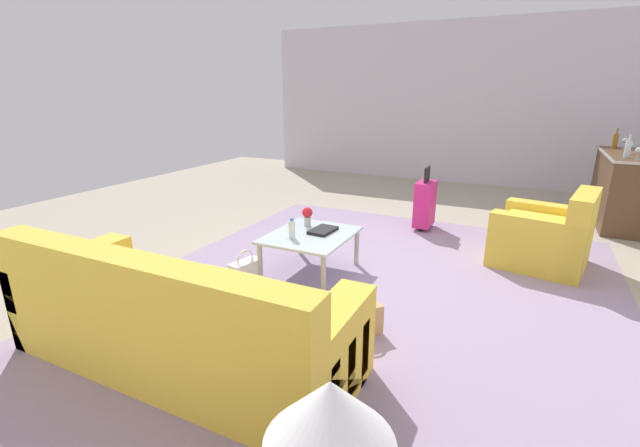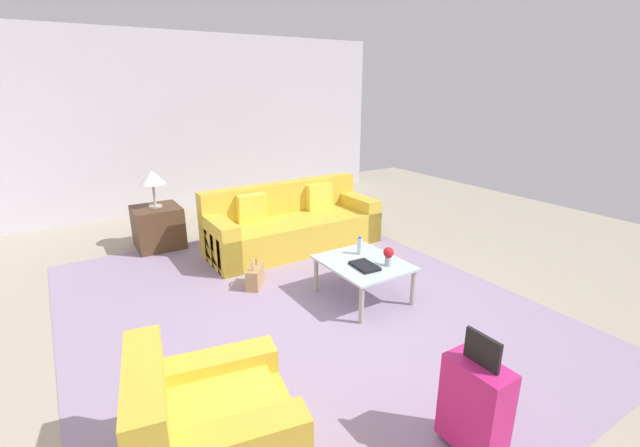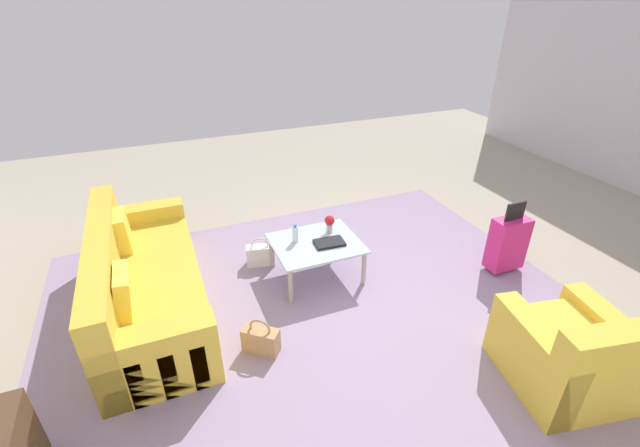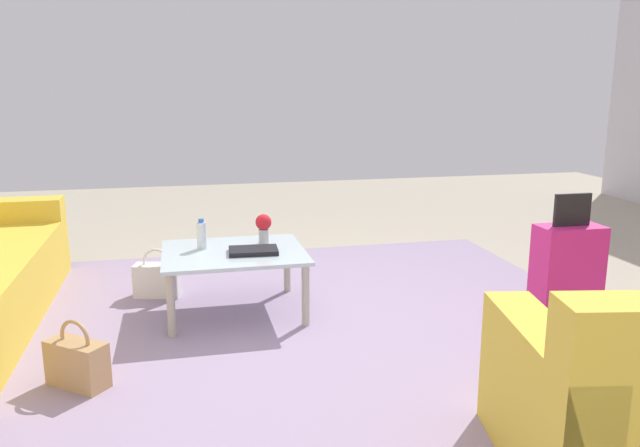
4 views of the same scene
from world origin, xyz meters
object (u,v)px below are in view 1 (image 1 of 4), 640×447
(water_bottle, at_px, (292,229))
(wine_bottle_amber, at_px, (615,141))
(couch, at_px, (173,327))
(coffee_table, at_px, (311,239))
(table_lamp, at_px, (330,418))
(handbag_white, at_px, (246,272))
(wine_glass_leftmost, at_px, (625,141))
(suitcase_magenta, at_px, (425,203))
(flower_vase, at_px, (307,215))
(wine_glass_right_of_centre, at_px, (639,151))
(coffee_table_book, at_px, (323,230))
(armchair, at_px, (547,239))
(bar_console, at_px, (622,188))
(handbag_tan, at_px, (361,320))
(wine_glass_left_of_centre, at_px, (630,146))
(wine_bottle_clear, at_px, (628,149))

(water_bottle, height_order, wine_bottle_amber, wine_bottle_amber)
(couch, bearing_deg, water_bottle, 180.00)
(coffee_table, height_order, table_lamp, table_lamp)
(handbag_white, bearing_deg, couch, 14.89)
(wine_glass_leftmost, xyz_separation_m, handbag_white, (4.61, -3.56, -0.96))
(couch, height_order, suitcase_magenta, couch)
(flower_vase, height_order, wine_glass_right_of_centre, wine_glass_right_of_centre)
(water_bottle, relative_size, coffee_table_book, 0.65)
(armchair, height_order, handbag_white, armchair)
(flower_vase, relative_size, wine_glass_right_of_centre, 1.33)
(wine_glass_right_of_centre, bearing_deg, bar_console, 179.12)
(wine_glass_right_of_centre, bearing_deg, handbag_tan, -30.32)
(wine_glass_left_of_centre, bearing_deg, armchair, -22.87)
(wine_bottle_clear, xyz_separation_m, handbag_white, (3.52, -3.43, -0.97))
(coffee_table, xyz_separation_m, coffee_table_book, (-0.12, 0.08, 0.07))
(coffee_table, bearing_deg, water_bottle, -26.57)
(armchair, bearing_deg, wine_glass_left_of_centre, 157.13)
(water_bottle, height_order, flower_vase, flower_vase)
(wine_glass_leftmost, xyz_separation_m, suitcase_magenta, (2.09, -2.42, -0.73))
(wine_bottle_amber, xyz_separation_m, suitcase_magenta, (2.03, -2.29, -0.74))
(wine_glass_left_of_centre, bearing_deg, wine_glass_leftmost, 177.54)
(armchair, distance_m, wine_glass_left_of_centre, 2.53)
(table_lamp, distance_m, bar_console, 6.52)
(wine_glass_leftmost, relative_size, wine_bottle_amber, 0.51)
(couch, relative_size, table_lamp, 4.66)
(water_bottle, height_order, bar_console, bar_console)
(coffee_table_book, bearing_deg, handbag_white, -35.52)
(flower_vase, relative_size, wine_glass_left_of_centre, 1.33)
(wine_bottle_amber, height_order, wine_bottle_clear, same)
(wine_glass_left_of_centre, xyz_separation_m, wine_bottle_clear, (0.49, -0.11, 0.01))
(water_bottle, bearing_deg, coffee_table_book, 150.64)
(coffee_table, xyz_separation_m, wine_glass_leftmost, (-4.09, 3.12, 0.72))
(wine_glass_right_of_centre, xyz_separation_m, handbag_tan, (3.78, -2.21, -0.96))
(armchair, xyz_separation_m, coffee_table, (1.29, -2.16, 0.08))
(water_bottle, bearing_deg, wine_glass_leftmost, 143.11)
(handbag_white, bearing_deg, table_lamp, 40.36)
(couch, distance_m, armchair, 3.83)
(flower_vase, height_order, suitcase_magenta, suitcase_magenta)
(armchair, xyz_separation_m, table_lamp, (4.09, -0.66, 0.71))
(bar_console, height_order, handbag_tan, bar_console)
(couch, bearing_deg, handbag_white, -165.11)
(armchair, bearing_deg, wine_glass_leftmost, 161.14)
(wine_glass_left_of_centre, distance_m, wine_glass_right_of_centre, 0.59)
(bar_console, xyz_separation_m, handbag_white, (4.02, -3.54, -0.38))
(table_lamp, bearing_deg, coffee_table, -151.82)
(couch, xyz_separation_m, bar_console, (-5.30, 3.20, 0.20))
(couch, distance_m, suitcase_magenta, 3.88)
(table_lamp, xyz_separation_m, bar_console, (-6.30, 1.60, -0.49))
(coffee_table_book, relative_size, handbag_white, 0.88)
(table_lamp, bearing_deg, couch, -122.08)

